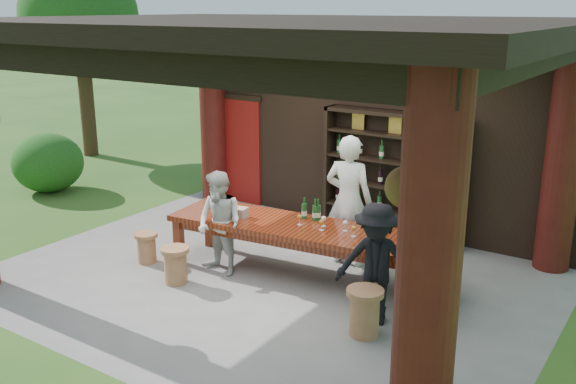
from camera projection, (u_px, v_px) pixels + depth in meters
The scene contains 14 objects.
ground at pixel (272, 278), 8.95m from camera, with size 90.00×90.00×0.00m, color #2D5119.
pavilion at pixel (288, 122), 8.70m from camera, with size 7.50×6.00×3.60m.
wine_shelf at pixel (392, 175), 10.28m from camera, with size 2.34×0.36×2.06m.
tasting_table at pixel (304, 233), 8.82m from camera, with size 3.99×1.43×0.75m.
stool_near_left at pixel (175, 264), 8.71m from camera, with size 0.39×0.39×0.51m.
stool_near_right at pixel (365, 311), 7.32m from camera, with size 0.43×0.43×0.57m.
stool_far_left at pixel (147, 247), 9.43m from camera, with size 0.34×0.34×0.45m.
host at pixel (349, 201), 9.21m from camera, with size 0.70×0.46×1.92m, color white.
guest_woman at pixel (220, 224), 8.92m from camera, with size 0.72×0.56×1.47m, color beige.
guest_man at pixel (376, 264), 7.51m from camera, with size 0.96×0.55×1.48m, color black.
table_bottles at pixel (312, 209), 9.00m from camera, with size 0.28×0.13×0.31m.
table_glasses at pixel (341, 227), 8.53m from camera, with size 1.24×0.26×0.15m.
napkin_basket at pixel (238, 212), 9.14m from camera, with size 0.26×0.18×0.14m, color #BF6672.
shrubs at pixel (409, 258), 8.24m from camera, with size 14.72×9.12×1.36m.
Camera 1 is at (4.76, -6.75, 3.65)m, focal length 40.00 mm.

